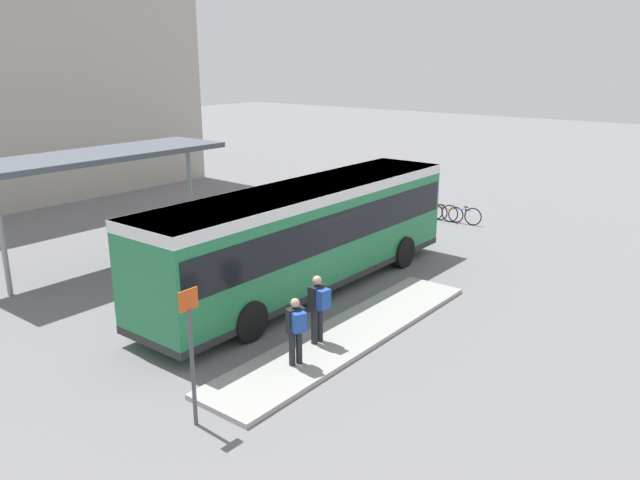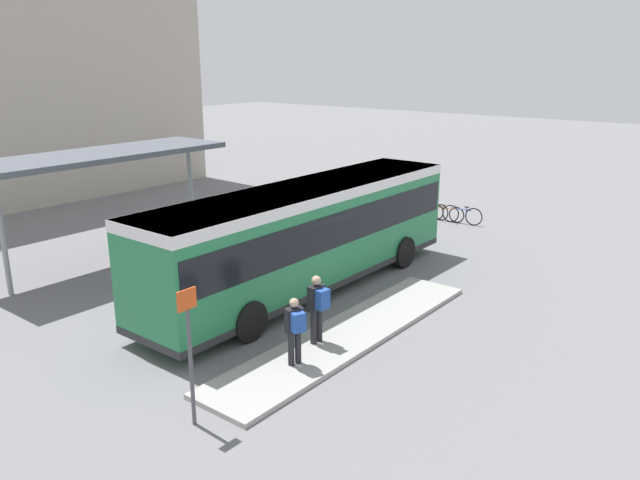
% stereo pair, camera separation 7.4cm
% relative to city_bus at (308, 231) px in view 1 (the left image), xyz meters
% --- Properties ---
extents(ground_plane, '(120.00, 120.00, 0.00)m').
position_rel_city_bus_xyz_m(ground_plane, '(-0.01, 0.00, -1.88)').
color(ground_plane, slate).
extents(curb_island, '(9.23, 1.80, 0.12)m').
position_rel_city_bus_xyz_m(curb_island, '(-1.95, -2.95, -1.82)').
color(curb_island, '#9E9E99').
rests_on(curb_island, ground_plane).
extents(city_bus, '(11.91, 2.62, 3.23)m').
position_rel_city_bus_xyz_m(city_bus, '(0.00, 0.00, 0.00)').
color(city_bus, '#237A47').
rests_on(city_bus, ground_plane).
extents(pedestrian_waiting, '(0.47, 0.51, 1.61)m').
position_rel_city_bus_xyz_m(pedestrian_waiting, '(-4.12, -3.03, -0.84)').
color(pedestrian_waiting, '#232328').
rests_on(pedestrian_waiting, curb_island).
extents(pedestrian_companion, '(0.45, 0.47, 1.73)m').
position_rel_city_bus_xyz_m(pedestrian_companion, '(-2.91, -2.71, -0.77)').
color(pedestrian_companion, '#232328').
rests_on(pedestrian_companion, curb_island).
extents(bicycle_blue, '(0.48, 1.80, 0.78)m').
position_rel_city_bus_xyz_m(bicycle_blue, '(10.20, -0.13, -1.49)').
color(bicycle_blue, black).
rests_on(bicycle_blue, ground_plane).
extents(bicycle_orange, '(0.48, 1.64, 0.71)m').
position_rel_city_bus_xyz_m(bicycle_orange, '(10.19, 0.61, -1.53)').
color(bicycle_orange, black).
rests_on(bicycle_orange, ground_plane).
extents(bicycle_yellow, '(0.48, 1.71, 0.74)m').
position_rel_city_bus_xyz_m(bicycle_yellow, '(10.22, 1.35, -1.51)').
color(bicycle_yellow, black).
rests_on(bicycle_yellow, ground_plane).
extents(bicycle_white, '(0.48, 1.56, 0.67)m').
position_rel_city_bus_xyz_m(bicycle_white, '(10.42, 2.08, -1.54)').
color(bicycle_white, black).
rests_on(bicycle_white, ground_plane).
extents(station_shelter, '(8.36, 2.72, 3.90)m').
position_rel_city_bus_xyz_m(station_shelter, '(-2.32, 6.78, 1.84)').
color(station_shelter, '#4C515B').
rests_on(station_shelter, ground_plane).
extents(potted_planter_near_shelter, '(0.74, 0.74, 1.17)m').
position_rel_city_bus_xyz_m(potted_planter_near_shelter, '(1.37, 4.06, -1.27)').
color(potted_planter_near_shelter, slate).
rests_on(potted_planter_near_shelter, ground_plane).
extents(platform_sign, '(0.44, 0.08, 2.80)m').
position_rel_city_bus_xyz_m(platform_sign, '(-7.03, -2.93, -0.32)').
color(platform_sign, '#4C4C51').
rests_on(platform_sign, ground_plane).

